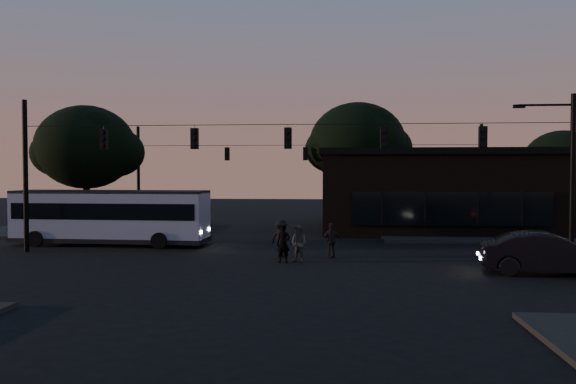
# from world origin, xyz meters

# --- Properties ---
(ground) EXTENTS (120.00, 120.00, 0.00)m
(ground) POSITION_xyz_m (0.00, 0.00, 0.00)
(ground) COLOR black
(ground) RESTS_ON ground
(sidewalk_far_right) EXTENTS (14.00, 10.00, 0.15)m
(sidewalk_far_right) POSITION_xyz_m (12.00, 14.00, 0.07)
(sidewalk_far_right) COLOR black
(sidewalk_far_right) RESTS_ON ground
(sidewalk_far_left) EXTENTS (14.00, 10.00, 0.15)m
(sidewalk_far_left) POSITION_xyz_m (-14.00, 14.00, 0.07)
(sidewalk_far_left) COLOR black
(sidewalk_far_left) RESTS_ON ground
(building) EXTENTS (15.40, 10.41, 5.40)m
(building) POSITION_xyz_m (9.00, 15.97, 2.71)
(building) COLOR black
(building) RESTS_ON ground
(tree_behind) EXTENTS (7.60, 7.60, 9.43)m
(tree_behind) POSITION_xyz_m (4.00, 22.00, 6.19)
(tree_behind) COLOR black
(tree_behind) RESTS_ON ground
(tree_right) EXTENTS (5.20, 5.20, 6.86)m
(tree_right) POSITION_xyz_m (18.00, 18.00, 4.63)
(tree_right) COLOR black
(tree_right) RESTS_ON ground
(tree_left) EXTENTS (6.40, 6.40, 8.30)m
(tree_left) POSITION_xyz_m (-14.00, 13.00, 5.57)
(tree_left) COLOR black
(tree_left) RESTS_ON ground
(signal_rig_near) EXTENTS (26.24, 0.30, 7.50)m
(signal_rig_near) POSITION_xyz_m (0.00, 4.00, 4.45)
(signal_rig_near) COLOR black
(signal_rig_near) RESTS_ON ground
(signal_rig_far) EXTENTS (26.24, 0.30, 7.50)m
(signal_rig_far) POSITION_xyz_m (0.00, 20.00, 4.20)
(signal_rig_far) COLOR black
(signal_rig_far) RESTS_ON ground
(bus) EXTENTS (10.59, 2.88, 2.96)m
(bus) POSITION_xyz_m (-9.83, 6.79, 1.66)
(bus) COLOR #8E94B4
(bus) RESTS_ON ground
(car) EXTENTS (5.17, 2.54, 1.63)m
(car) POSITION_xyz_m (10.37, -0.38, 0.82)
(car) COLOR black
(car) RESTS_ON ground
(pedestrian_a) EXTENTS (0.67, 0.50, 1.67)m
(pedestrian_a) POSITION_xyz_m (-0.01, 1.67, 0.83)
(pedestrian_a) COLOR black
(pedestrian_a) RESTS_ON ground
(pedestrian_b) EXTENTS (0.99, 0.92, 1.63)m
(pedestrian_b) POSITION_xyz_m (0.65, 1.84, 0.81)
(pedestrian_b) COLOR #474641
(pedestrian_b) RESTS_ON ground
(pedestrian_c) EXTENTS (1.02, 0.69, 1.61)m
(pedestrian_c) POSITION_xyz_m (2.06, 3.14, 0.81)
(pedestrian_c) COLOR black
(pedestrian_c) RESTS_ON ground
(pedestrian_d) EXTENTS (1.30, 1.11, 1.75)m
(pedestrian_d) POSITION_xyz_m (-0.26, 3.29, 0.87)
(pedestrian_d) COLOR black
(pedestrian_d) RESTS_ON ground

